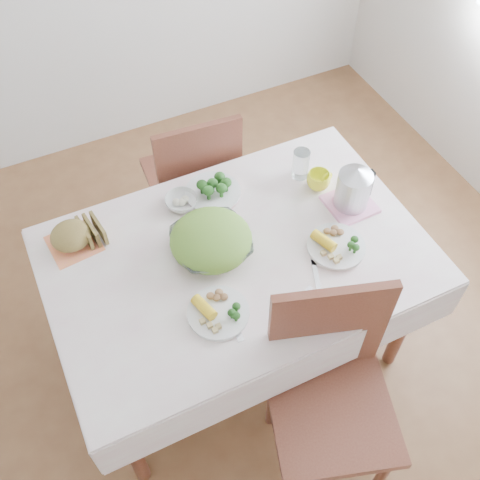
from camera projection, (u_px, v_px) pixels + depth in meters
name	position (u px, v px, depth m)	size (l,w,h in m)	color
floor	(238.00, 345.00, 2.83)	(3.60, 3.60, 0.00)	brown
dining_table	(238.00, 306.00, 2.54)	(1.40, 0.90, 0.75)	brown
tablecloth	(238.00, 255.00, 2.24)	(1.50, 1.00, 0.01)	white
chair_near	(331.00, 416.00, 2.13)	(0.46, 0.46, 1.02)	brown
chair_far	(191.00, 177.00, 2.92)	(0.43, 0.43, 0.96)	brown
salad_bowl	(211.00, 244.00, 2.22)	(0.31, 0.31, 0.08)	white
dinner_plate_left	(218.00, 313.00, 2.05)	(0.23, 0.23, 0.02)	white
dinner_plate_right	(336.00, 246.00, 2.24)	(0.24, 0.24, 0.02)	white
broccoli_plate	(213.00, 193.00, 2.43)	(0.24, 0.24, 0.02)	beige
napkin	(74.00, 243.00, 2.27)	(0.19, 0.19, 0.00)	#FF8854
bread_loaf	(71.00, 235.00, 2.22)	(0.16, 0.15, 0.10)	brown
fruit_bowl	(182.00, 202.00, 2.38)	(0.14, 0.14, 0.04)	white
yellow_mug	(318.00, 181.00, 2.43)	(0.10, 0.10, 0.08)	#FCFF28
glass_tumbler	(301.00, 165.00, 2.46)	(0.07, 0.07, 0.14)	white
pink_tray	(350.00, 204.00, 2.39)	(0.19, 0.19, 0.02)	#FB99C4
electric_kettle	(354.00, 186.00, 2.30)	(0.14, 0.14, 0.20)	#B2B5BA
fork_left	(233.00, 319.00, 2.05)	(0.02, 0.19, 0.00)	silver
fork_right	(316.00, 277.00, 2.16)	(0.02, 0.16, 0.00)	silver
knife	(299.00, 302.00, 2.09)	(0.02, 0.17, 0.00)	silver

